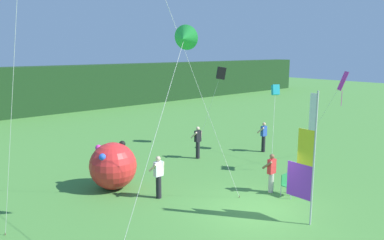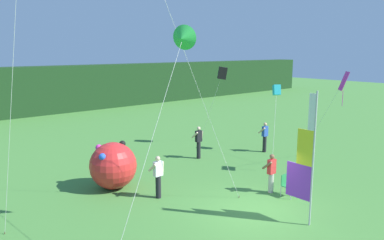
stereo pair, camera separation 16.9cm
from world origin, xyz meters
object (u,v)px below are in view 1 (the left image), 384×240
(person_far_left, at_px, (264,136))
(person_far_right, at_px, (198,141))
(banner_flag, at_px, (306,161))
(person_mid_field, at_px, (158,176))
(folding_chair, at_px, (287,183))
(kite_cyan_box_2, at_px, (275,90))
(kite_magenta_diamond_4, at_px, (341,85))
(inflatable_balloon, at_px, (113,166))
(kite_black_box_3, at_px, (221,73))
(person_near_banner, at_px, (271,172))
(kite_green_delta_1, at_px, (184,39))

(person_far_left, xyz_separation_m, person_far_right, (-3.81, 1.52, 0.02))
(banner_flag, height_order, person_mid_field, banner_flag)
(folding_chair, relative_size, kite_cyan_box_2, 0.22)
(folding_chair, distance_m, kite_cyan_box_2, 7.38)
(person_mid_field, distance_m, person_far_right, 5.88)
(banner_flag, distance_m, kite_magenta_diamond_4, 6.16)
(person_mid_field, relative_size, inflatable_balloon, 0.86)
(person_far_right, height_order, kite_black_box_3, kite_black_box_3)
(kite_black_box_3, bearing_deg, person_near_banner, -120.17)
(person_near_banner, bearing_deg, kite_magenta_diamond_4, -9.18)
(folding_chair, height_order, kite_magenta_diamond_4, kite_magenta_diamond_4)
(banner_flag, distance_m, kite_black_box_3, 11.02)
(person_mid_field, bearing_deg, person_far_right, 32.17)
(person_far_right, distance_m, folding_chair, 6.47)
(kite_black_box_3, bearing_deg, kite_cyan_box_2, -68.13)
(kite_green_delta_1, height_order, kite_black_box_3, kite_green_delta_1)
(banner_flag, xyz_separation_m, person_far_right, (2.51, 8.18, -1.25))
(kite_black_box_3, distance_m, kite_magenta_diamond_4, 7.54)
(person_mid_field, bearing_deg, kite_black_box_3, 28.39)
(person_mid_field, height_order, inflatable_balloon, inflatable_balloon)
(inflatable_balloon, distance_m, kite_green_delta_1, 7.36)
(person_far_left, height_order, kite_green_delta_1, kite_green_delta_1)
(person_far_left, distance_m, inflatable_balloon, 9.62)
(banner_flag, height_order, folding_chair, banner_flag)
(person_far_left, bearing_deg, person_far_right, 158.23)
(inflatable_balloon, distance_m, kite_magenta_diamond_4, 10.84)
(person_far_right, bearing_deg, kite_magenta_diamond_4, -64.85)
(folding_chair, bearing_deg, person_mid_field, 141.66)
(kite_cyan_box_2, distance_m, kite_black_box_3, 3.45)
(folding_chair, xyz_separation_m, kite_cyan_box_2, (5.02, 4.43, 3.12))
(person_mid_field, height_order, kite_green_delta_1, kite_green_delta_1)
(inflatable_balloon, relative_size, kite_black_box_3, 0.41)
(banner_flag, height_order, inflatable_balloon, banner_flag)
(person_far_right, xyz_separation_m, kite_green_delta_1, (-6.21, -6.21, 5.24))
(person_near_banner, distance_m, kite_black_box_3, 8.74)
(person_mid_field, bearing_deg, banner_flag, -63.93)
(folding_chair, distance_m, kite_green_delta_1, 7.81)
(banner_flag, bearing_deg, kite_cyan_box_2, 42.96)
(banner_flag, relative_size, person_mid_field, 2.64)
(kite_magenta_diamond_4, bearing_deg, kite_green_delta_1, 178.79)
(banner_flag, bearing_deg, kite_green_delta_1, 151.93)
(person_far_left, relative_size, kite_cyan_box_2, 0.44)
(banner_flag, bearing_deg, kite_magenta_diamond_4, 17.84)
(person_far_right, xyz_separation_m, kite_magenta_diamond_4, (3.01, -6.40, 3.35))
(person_near_banner, distance_m, kite_green_delta_1, 7.40)
(person_far_left, bearing_deg, kite_magenta_diamond_4, -99.33)
(folding_chair, bearing_deg, kite_cyan_box_2, 41.46)
(person_far_right, distance_m, kite_green_delta_1, 10.23)
(inflatable_balloon, xyz_separation_m, kite_cyan_box_2, (9.96, -0.97, 2.62))
(folding_chair, xyz_separation_m, kite_black_box_3, (3.77, 7.53, 3.98))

